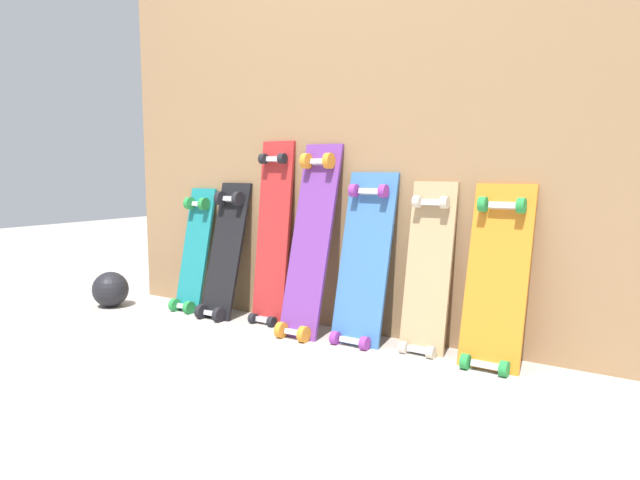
# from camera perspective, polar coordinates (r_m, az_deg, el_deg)

# --- Properties ---
(ground_plane) EXTENTS (12.00, 12.00, 0.00)m
(ground_plane) POSITION_cam_1_polar(r_m,az_deg,el_deg) (2.71, 0.82, -8.97)
(ground_plane) COLOR #B2AAA0
(plywood_wall_panel) EXTENTS (2.62, 0.04, 1.83)m
(plywood_wall_panel) POSITION_cam_1_polar(r_m,az_deg,el_deg) (2.67, 1.68, 10.63)
(plywood_wall_panel) COLOR #99724C
(plywood_wall_panel) RESTS_ON ground
(skateboard_teal) EXTENTS (0.17, 0.23, 0.71)m
(skateboard_teal) POSITION_cam_1_polar(r_m,az_deg,el_deg) (3.12, -12.54, -1.50)
(skateboard_teal) COLOR #197A7F
(skateboard_teal) RESTS_ON ground
(skateboard_black) EXTENTS (0.19, 0.27, 0.74)m
(skateboard_black) POSITION_cam_1_polar(r_m,az_deg,el_deg) (2.94, -9.60, -1.60)
(skateboard_black) COLOR black
(skateboard_black) RESTS_ON ground
(skateboard_red) EXTENTS (0.19, 0.18, 0.96)m
(skateboard_red) POSITION_cam_1_polar(r_m,az_deg,el_deg) (2.79, -4.81, 0.03)
(skateboard_red) COLOR #B22626
(skateboard_red) RESTS_ON ground
(skateboard_purple) EXTENTS (0.20, 0.31, 0.93)m
(skateboard_purple) POSITION_cam_1_polar(r_m,az_deg,el_deg) (2.58, -1.08, -0.64)
(skateboard_purple) COLOR #6B338C
(skateboard_purple) RESTS_ON ground
(skateboard_blue) EXTENTS (0.23, 0.25, 0.81)m
(skateboard_blue) POSITION_cam_1_polar(r_m,az_deg,el_deg) (2.48, 4.35, -2.59)
(skateboard_blue) COLOR #386BAD
(skateboard_blue) RESTS_ON ground
(skateboard_natural) EXTENTS (0.19, 0.20, 0.77)m
(skateboard_natural) POSITION_cam_1_polar(r_m,az_deg,el_deg) (2.38, 10.71, -3.55)
(skateboard_natural) COLOR tan
(skateboard_natural) RESTS_ON ground
(skateboard_orange) EXTENTS (0.23, 0.25, 0.76)m
(skateboard_orange) POSITION_cam_1_polar(r_m,az_deg,el_deg) (2.27, 17.20, -4.30)
(skateboard_orange) COLOR orange
(skateboard_orange) RESTS_ON ground
(rubber_ball) EXTENTS (0.19, 0.19, 0.19)m
(rubber_ball) POSITION_cam_1_polar(r_m,az_deg,el_deg) (3.33, -20.26, -4.66)
(rubber_ball) COLOR black
(rubber_ball) RESTS_ON ground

